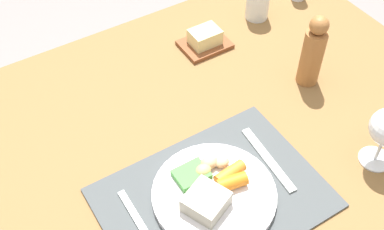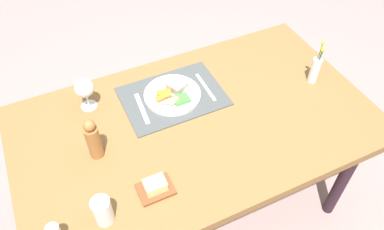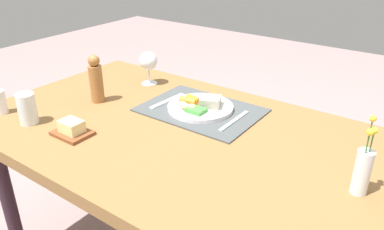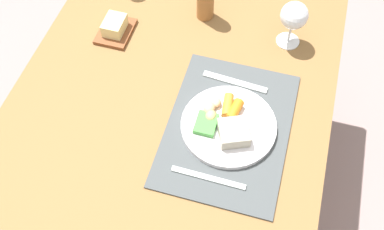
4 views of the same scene
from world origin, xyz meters
TOP-DOWN VIEW (x-y plane):
  - dining_table at (0.00, 0.00)m, footprint 1.54×0.90m
  - placemat at (0.03, -0.18)m, footprint 0.45×0.33m
  - dinner_plate at (0.03, -0.18)m, footprint 0.26×0.26m
  - fork at (-0.13, -0.17)m, footprint 0.02×0.19m
  - knife at (0.19, -0.16)m, footprint 0.03×0.19m
  - water_tumbler at (0.48, 0.27)m, footprint 0.07×0.07m
  - wine_glass at (0.39, -0.29)m, footprint 0.08×0.08m
  - salt_shaker at (0.65, 0.28)m, footprint 0.04×0.04m
  - flower_vase at (-0.61, 0.00)m, footprint 0.04×0.04m
  - butter_dish at (0.28, 0.24)m, footprint 0.13×0.10m
  - pepper_mill at (0.43, -0.01)m, footprint 0.05×0.05m

SIDE VIEW (x-z plane):
  - dining_table at x=0.00m, z-range 0.29..1.00m
  - placemat at x=0.03m, z-range 0.71..0.72m
  - fork at x=-0.13m, z-range 0.72..0.72m
  - knife at x=0.19m, z-range 0.72..0.72m
  - dinner_plate at x=0.03m, z-range 0.70..0.76m
  - butter_dish at x=0.28m, z-range 0.70..0.76m
  - salt_shaker at x=0.65m, z-range 0.71..0.80m
  - water_tumbler at x=0.48m, z-range 0.70..0.82m
  - flower_vase at x=-0.61m, z-range 0.67..0.90m
  - pepper_mill at x=0.43m, z-range 0.71..0.90m
  - wine_glass at x=0.39m, z-range 0.74..0.89m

